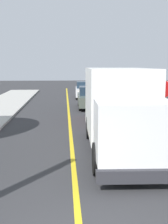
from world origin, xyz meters
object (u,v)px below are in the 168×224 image
at_px(parked_car_near, 105,108).
at_px(parked_car_far, 85,90).
at_px(box_truck, 120,106).
at_px(stop_sign, 163,98).
at_px(parked_car_mid, 90,98).

xyz_separation_m(parked_car_near, parked_car_far, (-0.37, 12.74, 0.00)).
relative_size(box_truck, stop_sign, 2.74).
bearing_deg(parked_car_near, parked_car_far, 91.65).
bearing_deg(parked_car_near, stop_sign, -63.42).
distance_m(box_truck, parked_car_near, 6.19).
distance_m(parked_car_far, stop_sign, 17.13).
xyz_separation_m(parked_car_far, stop_sign, (2.46, -16.92, 1.06)).
height_order(box_truck, parked_car_mid, box_truck).
relative_size(box_truck, parked_car_far, 1.63).
relative_size(parked_car_far, stop_sign, 1.68).
bearing_deg(parked_car_far, stop_sign, -81.74).
xyz_separation_m(parked_car_near, parked_car_mid, (-0.44, 5.64, 0.00)).
height_order(parked_car_near, stop_sign, stop_sign).
distance_m(parked_car_near, parked_car_mid, 5.66).
height_order(box_truck, stop_sign, box_truck).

